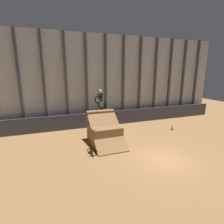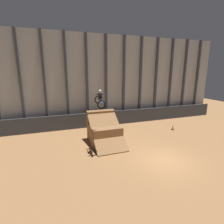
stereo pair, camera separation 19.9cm
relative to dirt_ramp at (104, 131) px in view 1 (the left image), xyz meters
name	(u,v)px [view 1 (the left image)]	position (x,y,z in m)	size (l,w,h in m)	color
ground_plane	(164,160)	(3.45, -5.33, -1.09)	(60.00, 60.00, 0.00)	#996B42
arena_back_wall	(114,81)	(3.45, 6.23, 4.71)	(32.00, 0.40, 11.60)	#ADB2B7
lower_barrier	(117,118)	(3.45, 5.10, -0.16)	(31.36, 0.20, 1.86)	#383D47
dirt_ramp	(104,131)	(0.00, 0.00, 0.00)	(2.94, 4.42, 3.16)	olive
rider_bike_solo	(100,100)	(-0.94, -2.07, 3.64)	(0.86, 1.84, 1.55)	black
traffic_cone_near_ramp	(172,127)	(9.05, 0.68, -0.81)	(0.36, 0.36, 0.58)	black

